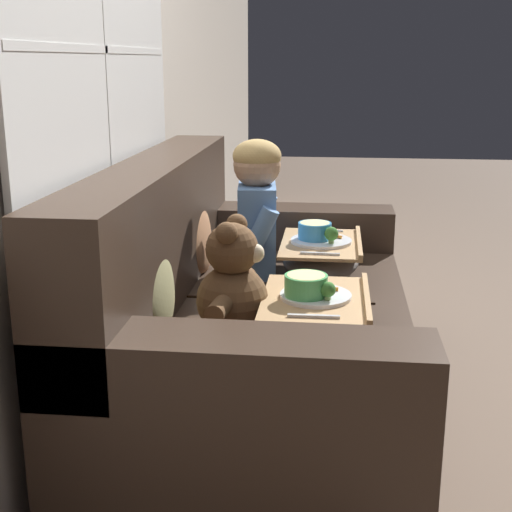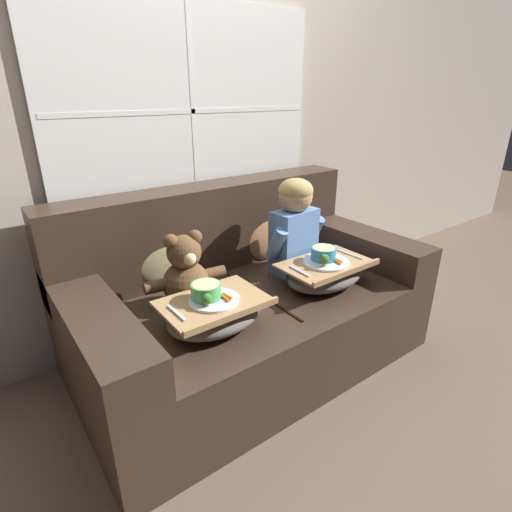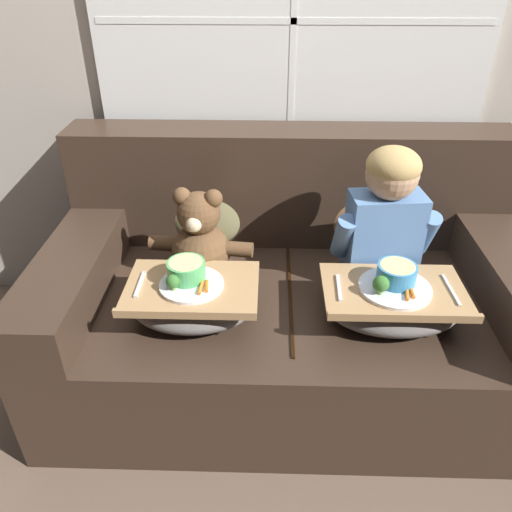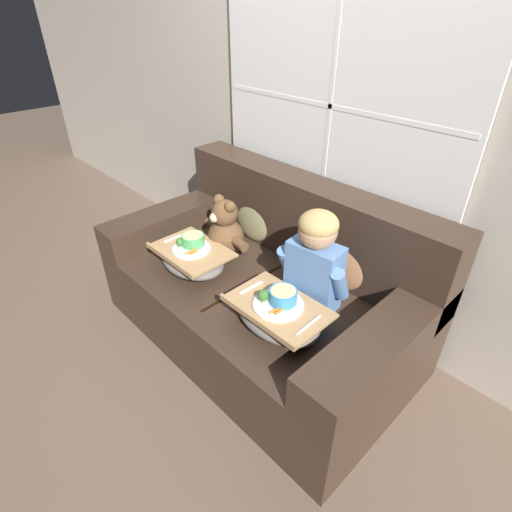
{
  "view_description": "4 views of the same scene",
  "coord_description": "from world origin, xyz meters",
  "px_view_note": "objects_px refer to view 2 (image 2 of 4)",
  "views": [
    {
      "loc": [
        -2.35,
        -0.24,
        1.23
      ],
      "look_at": [
        0.04,
        0.03,
        0.57
      ],
      "focal_mm": 50.0,
      "sensor_mm": 36.0,
      "label": 1
    },
    {
      "loc": [
        -1.07,
        -1.47,
        1.37
      ],
      "look_at": [
        0.06,
        0.05,
        0.58
      ],
      "focal_mm": 28.0,
      "sensor_mm": 36.0,
      "label": 2
    },
    {
      "loc": [
        -0.08,
        -1.53,
        1.51
      ],
      "look_at": [
        -0.12,
        -0.04,
        0.58
      ],
      "focal_mm": 35.0,
      "sensor_mm": 36.0,
      "label": 3
    },
    {
      "loc": [
        1.28,
        -1.24,
        1.74
      ],
      "look_at": [
        -0.01,
        0.01,
        0.57
      ],
      "focal_mm": 28.0,
      "sensor_mm": 36.0,
      "label": 4
    }
  ],
  "objects_px": {
    "couch": "(244,302)",
    "child_figure": "(295,222)",
    "lap_tray_teddy": "(214,312)",
    "throw_pillow_behind_teddy": "(163,255)",
    "teddy_bear": "(186,275)",
    "throw_pillow_behind_child": "(266,230)",
    "lap_tray_child": "(325,272)"
  },
  "relations": [
    {
      "from": "throw_pillow_behind_teddy",
      "to": "teddy_bear",
      "type": "xyz_separation_m",
      "value": [
        -0.0,
        -0.25,
        -0.02
      ]
    },
    {
      "from": "couch",
      "to": "child_figure",
      "type": "height_order",
      "value": "child_figure"
    },
    {
      "from": "couch",
      "to": "teddy_bear",
      "type": "bearing_deg",
      "value": -177.61
    },
    {
      "from": "child_figure",
      "to": "lap_tray_child",
      "type": "height_order",
      "value": "child_figure"
    },
    {
      "from": "teddy_bear",
      "to": "couch",
      "type": "bearing_deg",
      "value": 2.39
    },
    {
      "from": "couch",
      "to": "lap_tray_teddy",
      "type": "distance_m",
      "value": 0.46
    },
    {
      "from": "throw_pillow_behind_teddy",
      "to": "teddy_bear",
      "type": "height_order",
      "value": "teddy_bear"
    },
    {
      "from": "couch",
      "to": "lap_tray_teddy",
      "type": "height_order",
      "value": "couch"
    },
    {
      "from": "lap_tray_child",
      "to": "child_figure",
      "type": "bearing_deg",
      "value": 89.93
    },
    {
      "from": "couch",
      "to": "child_figure",
      "type": "xyz_separation_m",
      "value": [
        0.33,
        -0.01,
        0.39
      ]
    },
    {
      "from": "throw_pillow_behind_teddy",
      "to": "child_figure",
      "type": "bearing_deg",
      "value": -20.4
    },
    {
      "from": "throw_pillow_behind_teddy",
      "to": "lap_tray_teddy",
      "type": "relative_size",
      "value": 0.79
    },
    {
      "from": "throw_pillow_behind_child",
      "to": "lap_tray_child",
      "type": "bearing_deg",
      "value": -90.02
    },
    {
      "from": "child_figure",
      "to": "teddy_bear",
      "type": "relative_size",
      "value": 1.32
    },
    {
      "from": "throw_pillow_behind_teddy",
      "to": "child_figure",
      "type": "relative_size",
      "value": 0.67
    },
    {
      "from": "throw_pillow_behind_teddy",
      "to": "teddy_bear",
      "type": "bearing_deg",
      "value": -90.14
    },
    {
      "from": "couch",
      "to": "teddy_bear",
      "type": "xyz_separation_m",
      "value": [
        -0.33,
        -0.01,
        0.26
      ]
    },
    {
      "from": "teddy_bear",
      "to": "lap_tray_child",
      "type": "height_order",
      "value": "teddy_bear"
    },
    {
      "from": "throw_pillow_behind_child",
      "to": "lap_tray_child",
      "type": "relative_size",
      "value": 0.81
    },
    {
      "from": "couch",
      "to": "throw_pillow_behind_child",
      "type": "distance_m",
      "value": 0.49
    },
    {
      "from": "throw_pillow_behind_child",
      "to": "throw_pillow_behind_teddy",
      "type": "distance_m",
      "value": 0.67
    },
    {
      "from": "teddy_bear",
      "to": "throw_pillow_behind_child",
      "type": "bearing_deg",
      "value": 20.69
    },
    {
      "from": "throw_pillow_behind_child",
      "to": "lap_tray_teddy",
      "type": "xyz_separation_m",
      "value": [
        -0.67,
        -0.5,
        -0.1
      ]
    },
    {
      "from": "child_figure",
      "to": "throw_pillow_behind_teddy",
      "type": "bearing_deg",
      "value": 159.6
    },
    {
      "from": "couch",
      "to": "teddy_bear",
      "type": "height_order",
      "value": "couch"
    },
    {
      "from": "couch",
      "to": "lap_tray_child",
      "type": "height_order",
      "value": "couch"
    },
    {
      "from": "child_figure",
      "to": "lap_tray_child",
      "type": "bearing_deg",
      "value": -90.07
    },
    {
      "from": "teddy_bear",
      "to": "lap_tray_teddy",
      "type": "xyz_separation_m",
      "value": [
        -0.0,
        -0.24,
        -0.08
      ]
    },
    {
      "from": "couch",
      "to": "lap_tray_child",
      "type": "bearing_deg",
      "value": -37.81
    },
    {
      "from": "throw_pillow_behind_child",
      "to": "throw_pillow_behind_teddy",
      "type": "relative_size",
      "value": 1.08
    },
    {
      "from": "lap_tray_child",
      "to": "teddy_bear",
      "type": "bearing_deg",
      "value": 159.87
    },
    {
      "from": "couch",
      "to": "throw_pillow_behind_child",
      "type": "bearing_deg",
      "value": 35.53
    }
  ]
}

